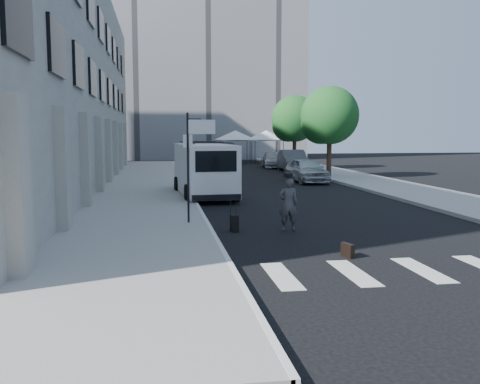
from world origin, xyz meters
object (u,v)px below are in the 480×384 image
object	(u,v)px
briefcase	(348,250)
cargo_van	(204,170)
parked_car_a	(307,170)
parked_car_c	(273,160)
parked_car_b	(293,161)
suitcase	(234,223)
businessman	(288,204)

from	to	relation	value
briefcase	cargo_van	xyz separation A→B (m)	(-2.39, 12.81, 1.10)
parked_car_a	parked_car_c	distance (m)	13.60
parked_car_a	parked_car_b	bearing A→B (deg)	79.04
parked_car_b	parked_car_c	world-z (taller)	parked_car_b
parked_car_a	parked_car_c	world-z (taller)	parked_car_a
parked_car_a	parked_car_b	size ratio (longest dim) A/B	0.87
suitcase	parked_car_a	xyz separation A→B (m)	(6.63, 15.22, 0.49)
parked_car_a	parked_car_c	xyz separation A→B (m)	(0.91, 13.57, -0.08)
parked_car_a	parked_car_c	size ratio (longest dim) A/B	0.96
businessman	briefcase	world-z (taller)	businessman
briefcase	suitcase	bearing A→B (deg)	107.62
suitcase	parked_car_b	xyz separation A→B (m)	(8.06, 24.22, 0.57)
businessman	cargo_van	distance (m)	9.41
businessman	cargo_van	world-z (taller)	cargo_van
suitcase	parked_car_c	world-z (taller)	parked_car_c
businessman	parked_car_b	xyz separation A→B (m)	(6.42, 24.42, -0.00)
businessman	cargo_van	bearing A→B (deg)	-76.06
parked_car_c	cargo_van	bearing A→B (deg)	-105.97
parked_car_c	parked_car_b	bearing A→B (deg)	-78.28
briefcase	cargo_van	distance (m)	13.08
parked_car_b	cargo_van	bearing A→B (deg)	-114.20
briefcase	cargo_van	size ratio (longest dim) A/B	0.07
businessman	briefcase	distance (m)	3.69
parked_car_b	parked_car_c	size ratio (longest dim) A/B	1.10
briefcase	suitcase	world-z (taller)	suitcase
cargo_van	parked_car_c	distance (m)	21.21
suitcase	cargo_van	distance (m)	9.09
cargo_van	parked_car_b	bearing A→B (deg)	57.31
cargo_van	suitcase	bearing A→B (deg)	-93.40
businessman	parked_car_c	xyz separation A→B (m)	(5.90, 28.99, -0.17)
parked_car_b	parked_car_a	bearing A→B (deg)	-94.84
cargo_van	briefcase	bearing A→B (deg)	-83.74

